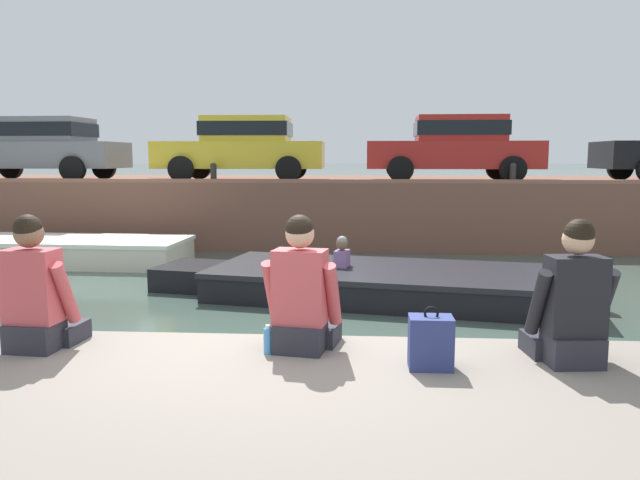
# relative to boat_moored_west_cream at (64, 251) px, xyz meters

# --- Properties ---
(ground_plane) EXTENTS (400.00, 400.00, 0.00)m
(ground_plane) POSITION_rel_boat_moored_west_cream_xyz_m (5.40, -2.91, -0.26)
(ground_plane) COLOR #42564C
(far_quay_wall) EXTENTS (60.00, 6.00, 1.58)m
(far_quay_wall) POSITION_rel_boat_moored_west_cream_xyz_m (5.40, 4.75, 0.53)
(far_quay_wall) COLOR brown
(far_quay_wall) RESTS_ON ground
(far_wall_coping) EXTENTS (60.00, 0.24, 0.08)m
(far_wall_coping) POSITION_rel_boat_moored_west_cream_xyz_m (5.40, 1.87, 1.37)
(far_wall_coping) COLOR #925F4C
(far_wall_coping) RESTS_ON far_quay_wall
(boat_moored_west_cream) EXTENTS (5.46, 1.95, 0.52)m
(boat_moored_west_cream) POSITION_rel_boat_moored_west_cream_xyz_m (0.00, 0.00, 0.00)
(boat_moored_west_cream) COLOR silver
(boat_moored_west_cream) RESTS_ON ground
(motorboat_passing) EXTENTS (6.91, 3.28, 0.94)m
(motorboat_passing) POSITION_rel_boat_moored_west_cream_xyz_m (6.30, -2.67, -0.03)
(motorboat_passing) COLOR black
(motorboat_passing) RESTS_ON ground
(car_leftmost_grey) EXTENTS (4.22, 1.97, 1.54)m
(car_leftmost_grey) POSITION_rel_boat_moored_west_cream_xyz_m (-1.97, 3.07, 2.17)
(car_leftmost_grey) COLOR slate
(car_leftmost_grey) RESTS_ON far_quay_wall
(car_left_inner_yellow) EXTENTS (4.08, 2.02, 1.54)m
(car_left_inner_yellow) POSITION_rel_boat_moored_west_cream_xyz_m (3.15, 3.08, 2.17)
(car_left_inner_yellow) COLOR yellow
(car_left_inner_yellow) RESTS_ON far_quay_wall
(car_centre_red) EXTENTS (4.09, 1.97, 1.54)m
(car_centre_red) POSITION_rel_boat_moored_west_cream_xyz_m (8.27, 3.07, 2.17)
(car_centre_red) COLOR #B2231E
(car_centre_red) RESTS_ON far_quay_wall
(mooring_bollard_mid) EXTENTS (0.15, 0.15, 0.45)m
(mooring_bollard_mid) POSITION_rel_boat_moored_west_cream_xyz_m (2.65, 2.00, 1.57)
(mooring_bollard_mid) COLOR #2D2B28
(mooring_bollard_mid) RESTS_ON far_quay_wall
(mooring_bollard_east) EXTENTS (0.15, 0.15, 0.45)m
(mooring_bollard_east) POSITION_rel_boat_moored_west_cream_xyz_m (9.40, 2.00, 1.57)
(mooring_bollard_east) COLOR #2D2B28
(mooring_bollard_east) RESTS_ON far_quay_wall
(person_seated_left) EXTENTS (0.55, 0.55, 0.96)m
(person_seated_left) POSITION_rel_boat_moored_west_cream_xyz_m (3.75, -8.02, 0.92)
(person_seated_left) COLOR #282833
(person_seated_left) RESTS_ON near_quay
(person_seated_right) EXTENTS (0.57, 0.58, 0.96)m
(person_seated_right) POSITION_rel_boat_moored_west_cream_xyz_m (5.62, -7.92, 0.92)
(person_seated_right) COLOR #282833
(person_seated_right) RESTS_ON near_quay
(person_seated_middle) EXTENTS (0.56, 0.56, 0.96)m
(person_seated_middle) POSITION_rel_boat_moored_west_cream_xyz_m (7.42, -8.09, 0.92)
(person_seated_middle) COLOR #282833
(person_seated_middle) RESTS_ON near_quay
(bottle_drink) EXTENTS (0.06, 0.06, 0.20)m
(bottle_drink) POSITION_rel_boat_moored_west_cream_xyz_m (5.40, -8.04, 0.64)
(bottle_drink) COLOR #3F8CCC
(bottle_drink) RESTS_ON near_quay
(backpack_on_ledge) EXTENTS (0.28, 0.24, 0.41)m
(backpack_on_ledge) POSITION_rel_boat_moored_west_cream_xyz_m (6.49, -8.25, 0.71)
(backpack_on_ledge) COLOR navy
(backpack_on_ledge) RESTS_ON near_quay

